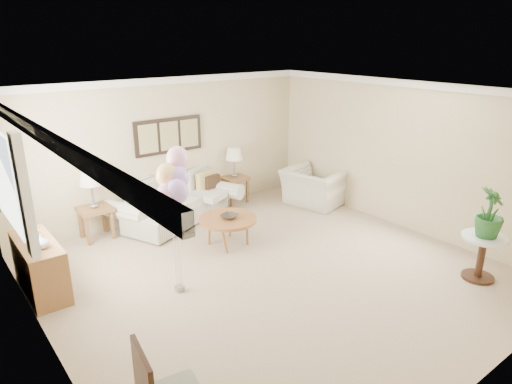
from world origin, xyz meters
The scene contains 17 objects.
ground_plane centered at (0.00, 0.00, 0.00)m, with size 6.00×6.00×0.00m, color tan.
room_shell centered at (-0.11, 0.09, 1.63)m, with size 6.04×6.04×2.60m.
wall_art_triptych centered at (0.00, 2.96, 1.55)m, with size 1.35×0.06×0.65m.
sofa centered at (-0.10, 2.64, 0.34)m, with size 2.62×1.61×0.85m.
end_table_left centered at (-1.57, 2.76, 0.48)m, with size 0.52×0.47×0.57m.
end_table_right centered at (1.35, 2.80, 0.46)m, with size 0.50×0.46×0.55m.
lamp_left centered at (-1.57, 2.76, 1.08)m, with size 0.38×0.38×0.67m.
lamp_right centered at (1.35, 2.80, 1.01)m, with size 0.35×0.35×0.61m.
coffee_table centered at (0.06, 1.17, 0.44)m, with size 0.95×0.95×0.48m.
decor_bowl centered at (0.06, 1.13, 0.51)m, with size 0.27×0.27×0.07m, color #2C241C.
armchair centered at (2.55, 1.70, 0.37)m, with size 1.14×0.99×0.74m, color silver.
side_table centered at (2.24, -1.94, 0.49)m, with size 0.61×0.61×0.66m.
potted_plant centered at (2.25, -1.95, 1.00)m, with size 0.39×0.39×0.70m, color #204F1F.
credenza centered at (-2.76, 1.50, 0.37)m, with size 0.46×1.20×0.74m.
vase_white centered at (-2.74, 1.25, 0.83)m, with size 0.18×0.18×0.19m, color silver.
vase_sage centered at (-2.74, 1.69, 0.82)m, with size 0.16×0.16×0.17m, color beige.
balloon_cluster centered at (-1.31, 0.36, 1.56)m, with size 0.56×0.54×1.98m.
Camera 1 is at (-3.82, -4.55, 3.28)m, focal length 32.00 mm.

